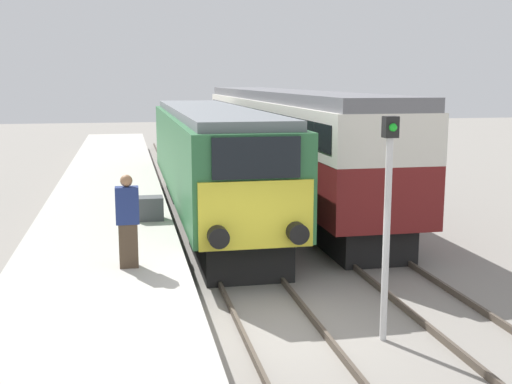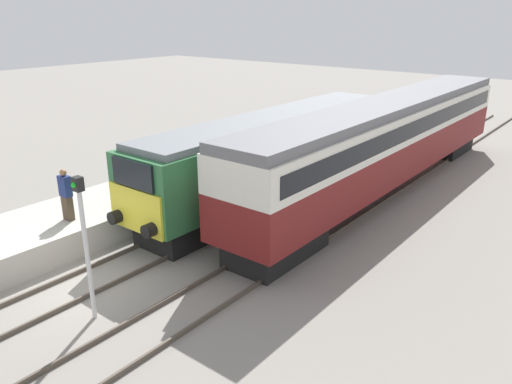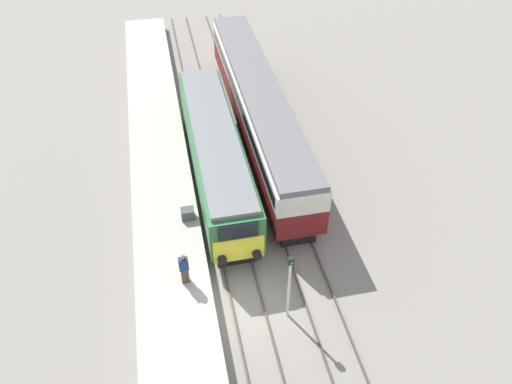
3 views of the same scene
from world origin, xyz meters
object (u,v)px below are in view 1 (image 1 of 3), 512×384
Objects in this scene: locomotive at (210,157)px; signal_post at (387,210)px; luggage_crate at (149,208)px; passenger_carriage at (283,132)px; person_on_platform at (128,221)px.

signal_post is at bearing -80.70° from locomotive.
locomotive reaches higher than luggage_crate.
passenger_carriage reaches higher than luggage_crate.
locomotive reaches higher than person_on_platform.
locomotive is 4.61m from luggage_crate.
luggage_crate is (-5.52, -7.93, -1.25)m from passenger_carriage.
signal_post is 7.50m from luggage_crate.
passenger_carriage is 30.21× the size of luggage_crate.
locomotive is 5.21m from passenger_carriage.
signal_post is 5.66× the size of luggage_crate.
locomotive is 3.88× the size of signal_post.
locomotive is 10.52m from signal_post.
signal_post reaches higher than locomotive.
luggage_crate is (-3.82, 6.37, -1.07)m from signal_post.
locomotive is 21.92× the size of luggage_crate.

